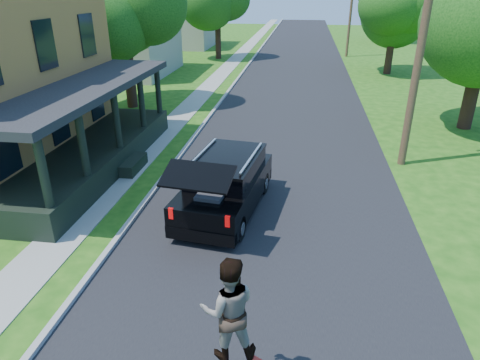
# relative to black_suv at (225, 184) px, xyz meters

# --- Properties ---
(ground) EXTENTS (140.00, 140.00, 0.00)m
(ground) POSITION_rel_black_suv_xyz_m (1.48, -3.49, -0.87)
(ground) COLOR #1B5010
(ground) RESTS_ON ground
(street) EXTENTS (8.00, 120.00, 0.02)m
(street) POSITION_rel_black_suv_xyz_m (1.48, 16.51, -0.87)
(street) COLOR black
(street) RESTS_ON ground
(curb) EXTENTS (0.15, 120.00, 0.12)m
(curb) POSITION_rel_black_suv_xyz_m (-2.57, 16.51, -0.87)
(curb) COLOR #979792
(curb) RESTS_ON ground
(sidewalk) EXTENTS (1.30, 120.00, 0.03)m
(sidewalk) POSITION_rel_black_suv_xyz_m (-4.12, 16.51, -0.87)
(sidewalk) COLOR gray
(sidewalk) RESTS_ON ground
(front_walk) EXTENTS (6.50, 1.20, 0.03)m
(front_walk) POSITION_rel_black_suv_xyz_m (-8.02, 2.51, -0.87)
(front_walk) COLOR gray
(front_walk) RESTS_ON ground
(neighbor_house_mid) EXTENTS (12.78, 12.78, 8.30)m
(neighbor_house_mid) POSITION_rel_black_suv_xyz_m (-12.02, 20.51, 3.32)
(neighbor_house_mid) COLOR #A59F92
(neighbor_house_mid) RESTS_ON ground
(neighbor_house_far) EXTENTS (12.78, 12.78, 8.30)m
(neighbor_house_far) POSITION_rel_black_suv_xyz_m (-12.02, 36.51, 3.32)
(neighbor_house_far) COLOR #A59F92
(neighbor_house_far) RESTS_ON ground
(black_suv) EXTENTS (2.42, 5.05, 2.27)m
(black_suv) POSITION_rel_black_suv_xyz_m (0.00, 0.00, 0.00)
(black_suv) COLOR black
(black_suv) RESTS_ON ground
(skateboarder) EXTENTS (1.04, 0.90, 1.85)m
(skateboarder) POSITION_rel_black_suv_xyz_m (1.15, -6.04, 0.72)
(skateboarder) COLOR black
(skateboarder) RESTS_ON ground
(tree_left_mid) EXTENTS (6.58, 6.79, 7.92)m
(tree_left_mid) POSITION_rel_black_suv_xyz_m (-7.28, 11.15, 4.23)
(tree_left_mid) COLOR black
(tree_left_mid) RESTS_ON ground
(tree_right_mid) EXTENTS (5.62, 5.39, 7.88)m
(tree_right_mid) POSITION_rel_black_suv_xyz_m (8.34, 23.21, 4.25)
(tree_right_mid) COLOR black
(tree_right_mid) RESTS_ON ground
(utility_pole_near) EXTENTS (1.73, 0.29, 9.19)m
(utility_pole_near) POSITION_rel_black_suv_xyz_m (5.98, 4.61, 3.88)
(utility_pole_near) COLOR #442C1F
(utility_pole_near) RESTS_ON ground
(utility_pole_far) EXTENTS (1.45, 0.26, 7.66)m
(utility_pole_far) POSITION_rel_black_suv_xyz_m (5.98, 31.43, 3.09)
(utility_pole_far) COLOR #442C1F
(utility_pole_far) RESTS_ON ground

